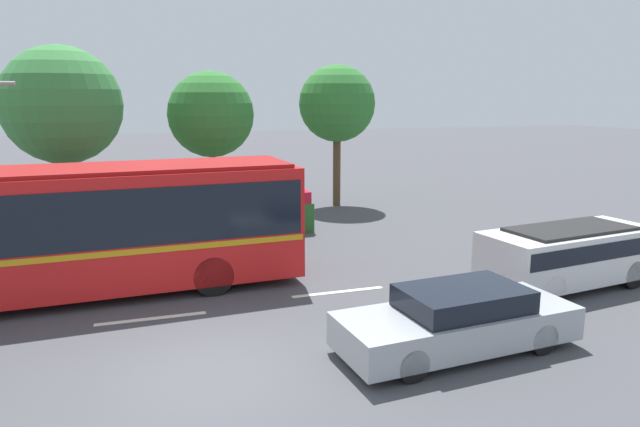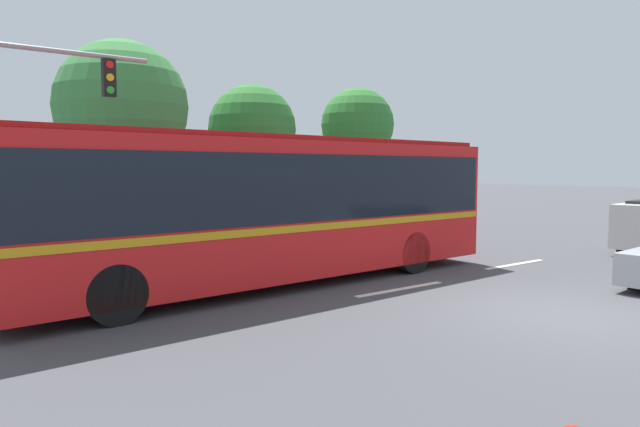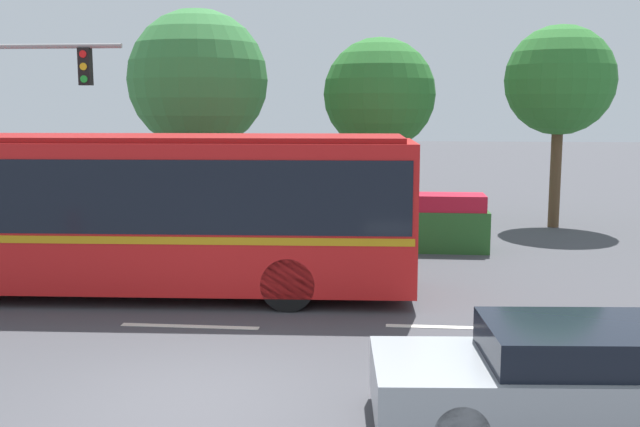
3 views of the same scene
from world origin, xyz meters
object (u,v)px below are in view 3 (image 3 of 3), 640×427
street_tree_centre (379,95)px  city_bus (129,204)px  street_tree_right (560,81)px  street_tree_left (198,80)px  sedan_foreground (578,378)px

street_tree_centre → city_bus: bearing=-117.2°
city_bus → street_tree_right: bearing=-140.6°
city_bus → street_tree_centre: street_tree_centre is taller
street_tree_left → street_tree_centre: street_tree_left is taller
sedan_foreground → street_tree_left: (-8.08, 13.78, 3.91)m
sedan_foreground → street_tree_centre: street_tree_centre is taller
city_bus → sedan_foreground: bearing=139.9°
street_tree_left → street_tree_right: (10.93, 1.13, -0.02)m
sedan_foreground → street_tree_centre: size_ratio=0.83×
sedan_foreground → street_tree_right: 15.67m
city_bus → street_tree_left: bearing=-88.0°
street_tree_left → street_tree_centre: 5.60m
street_tree_left → sedan_foreground: bearing=-59.6°
sedan_foreground → street_tree_right: bearing=-105.3°
city_bus → street_tree_right: size_ratio=1.84×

